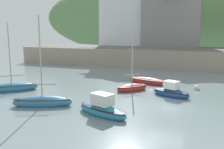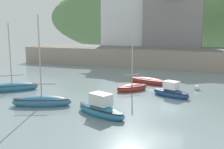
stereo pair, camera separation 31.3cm
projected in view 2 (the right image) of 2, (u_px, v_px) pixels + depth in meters
The scene contains 11 objects.
quay_seawall at pixel (188, 59), 34.04m from camera, with size 48.00×9.40×2.40m.
hillside_backdrop at pixel (192, 17), 68.45m from camera, with size 80.00×44.00×22.69m.
waterfront_building_left at pixel (130, 9), 43.43m from camera, with size 8.68×4.77×11.63m.
waterfront_building_centre at pixel (174, 16), 41.14m from camera, with size 8.91×6.24×9.34m.
sailboat_blue_trim at pixel (132, 88), 22.56m from camera, with size 2.78×2.87×4.85m.
sailboat_nearest_shore at pixel (149, 81), 25.35m from camera, with size 4.30×2.25×0.76m.
sailboat_white_hull at pixel (12, 87), 22.57m from camera, with size 3.98×3.64×5.90m.
fishing_boat_green at pixel (171, 92), 20.66m from camera, with size 3.29×2.31×1.39m.
motorboat_with_cabin at pixel (42, 101), 18.21m from camera, with size 4.16×2.49×6.35m.
sailboat_tall_mast at pixel (101, 109), 16.29m from camera, with size 3.95×2.58×1.54m.
mooring_buoy at pixel (197, 88), 22.84m from camera, with size 0.52×0.52×0.52m.
Camera 2 is at (2.67, -17.64, 5.33)m, focal length 42.44 mm.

